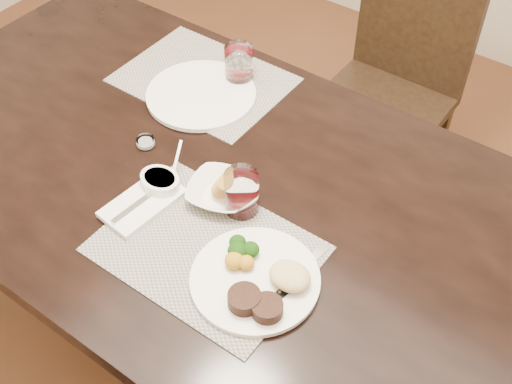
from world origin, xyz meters
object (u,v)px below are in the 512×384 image
Objects in this scene: steak_knife at (280,294)px; far_plate at (201,95)px; cracker_bowl at (221,191)px; dinner_plate at (259,280)px; wine_glass_near at (242,194)px; chair_far at (395,79)px.

far_plate is (-0.54, 0.41, 0.00)m from steak_knife.
dinner_plate is at bearing -34.59° from cracker_bowl.
wine_glass_near is at bearing -38.19° from far_plate.
wine_glass_near is (-0.21, 0.15, 0.04)m from steak_knife.
dinner_plate is at bearing -43.78° from wine_glass_near.
chair_far is 1.18m from steak_knife.
far_plate is at bearing 136.13° from cracker_bowl.
dinner_plate is at bearing -166.56° from steak_knife.
cracker_bowl is (-0.27, 0.15, 0.02)m from steak_knife.
chair_far reaches higher than far_plate.
chair_far is 3.58× the size of steak_knife.
steak_knife is 1.35× the size of cracker_bowl.
steak_knife is at bearing -76.39° from chair_far.
chair_far is at bearing 111.91° from steak_knife.
wine_glass_near is (0.06, -0.97, 0.30)m from chair_far.
steak_knife is at bearing -35.17° from wine_glass_near.
steak_knife is at bearing 23.36° from dinner_plate.
dinner_plate reaches higher than far_plate.
chair_far is 0.80m from far_plate.
wine_glass_near is (-0.16, 0.15, 0.03)m from dinner_plate.
steak_knife is 0.26m from wine_glass_near.
wine_glass_near is at bearing 153.13° from steak_knife.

